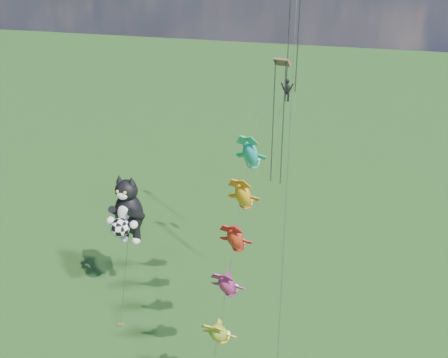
% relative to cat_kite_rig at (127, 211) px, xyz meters
% --- Properties ---
extents(cat_kite_rig, '(2.57, 4.15, 11.44)m').
position_rel_cat_kite_rig_xyz_m(cat_kite_rig, '(0.00, 0.00, 0.00)').
color(cat_kite_rig, brown).
rests_on(cat_kite_rig, ground).
extents(fish_windsock_rig, '(1.60, 15.94, 17.89)m').
position_rel_cat_kite_rig_xyz_m(fish_windsock_rig, '(10.31, -6.07, 1.43)').
color(fish_windsock_rig, brown).
rests_on(fish_windsock_rig, ground).
extents(parafoil_rig, '(4.31, 17.17, 26.98)m').
position_rel_cat_kite_rig_xyz_m(parafoil_rig, '(10.92, 3.90, 10.03)').
color(parafoil_rig, brown).
rests_on(parafoil_rig, ground).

